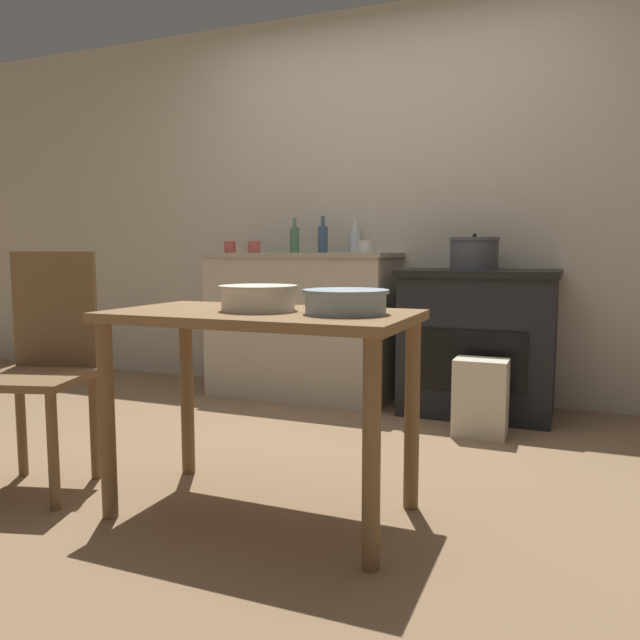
# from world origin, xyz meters

# --- Properties ---
(ground_plane) EXTENTS (14.00, 14.00, 0.00)m
(ground_plane) POSITION_xyz_m (0.00, 0.00, 0.00)
(ground_plane) COLOR #896B4C
(wall_back) EXTENTS (8.00, 0.07, 2.55)m
(wall_back) POSITION_xyz_m (0.00, 1.58, 1.27)
(wall_back) COLOR beige
(wall_back) RESTS_ON ground_plane
(counter_cabinet) EXTENTS (1.23, 0.59, 0.96)m
(counter_cabinet) POSITION_xyz_m (-0.49, 1.27, 0.48)
(counter_cabinet) COLOR #B2A893
(counter_cabinet) RESTS_ON ground_plane
(stove) EXTENTS (0.90, 0.60, 0.86)m
(stove) POSITION_xyz_m (0.65, 1.27, 0.43)
(stove) COLOR black
(stove) RESTS_ON ground_plane
(work_table) EXTENTS (1.09, 0.59, 0.75)m
(work_table) POSITION_xyz_m (0.14, -0.51, 0.62)
(work_table) COLOR olive
(work_table) RESTS_ON ground_plane
(chair) EXTENTS (0.49, 0.49, 0.96)m
(chair) POSITION_xyz_m (-0.82, -0.60, 0.51)
(chair) COLOR brown
(chair) RESTS_ON ground_plane
(flour_sack) EXTENTS (0.27, 0.19, 0.41)m
(flour_sack) POSITION_xyz_m (0.74, 0.78, 0.20)
(flour_sack) COLOR beige
(flour_sack) RESTS_ON ground_plane
(stock_pot) EXTENTS (0.29, 0.29, 0.21)m
(stock_pot) POSITION_xyz_m (0.61, 1.30, 0.95)
(stock_pot) COLOR #4C4C51
(stock_pot) RESTS_ON stove
(mixing_bowl_large) EXTENTS (0.28, 0.28, 0.09)m
(mixing_bowl_large) POSITION_xyz_m (0.12, -0.50, 0.80)
(mixing_bowl_large) COLOR silver
(mixing_bowl_large) RESTS_ON work_table
(mixing_bowl_small) EXTENTS (0.30, 0.30, 0.08)m
(mixing_bowl_small) POSITION_xyz_m (0.45, -0.50, 0.80)
(mixing_bowl_small) COLOR #93A8B2
(mixing_bowl_small) RESTS_ON work_table
(bottle_far_left) EXTENTS (0.06, 0.06, 0.23)m
(bottle_far_left) POSITION_xyz_m (-0.57, 1.32, 1.04)
(bottle_far_left) COLOR #517F5B
(bottle_far_left) RESTS_ON counter_cabinet
(bottle_left) EXTENTS (0.07, 0.07, 0.22)m
(bottle_left) POSITION_xyz_m (-0.20, 1.49, 1.04)
(bottle_left) COLOR silver
(bottle_left) RESTS_ON counter_cabinet
(bottle_mid_left) EXTENTS (0.07, 0.07, 0.24)m
(bottle_mid_left) POSITION_xyz_m (-0.39, 1.38, 1.05)
(bottle_mid_left) COLOR #3D5675
(bottle_mid_left) RESTS_ON counter_cabinet
(cup_center_left) EXTENTS (0.07, 0.07, 0.08)m
(cup_center_left) POSITION_xyz_m (-0.95, 1.13, 0.99)
(cup_center_left) COLOR #B74C42
(cup_center_left) RESTS_ON counter_cabinet
(cup_center) EXTENTS (0.08, 0.08, 0.08)m
(cup_center) POSITION_xyz_m (-0.77, 1.12, 0.99)
(cup_center) COLOR #B74C42
(cup_center) RESTS_ON counter_cabinet
(cup_center_right) EXTENTS (0.09, 0.09, 0.08)m
(cup_center_right) POSITION_xyz_m (-0.04, 1.21, 0.99)
(cup_center_right) COLOR silver
(cup_center_right) RESTS_ON counter_cabinet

